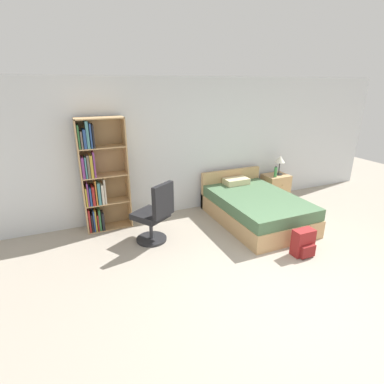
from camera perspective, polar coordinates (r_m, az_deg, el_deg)
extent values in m
plane|color=#A39989|center=(4.10, 21.22, -18.80)|extent=(14.00, 14.00, 0.00)
cube|color=silver|center=(6.03, 1.15, 8.76)|extent=(9.00, 0.06, 2.60)
cube|color=tan|center=(5.33, -20.31, 2.44)|extent=(0.02, 0.31, 1.96)
cube|color=tan|center=(5.42, -12.29, 3.51)|extent=(0.02, 0.31, 1.96)
cube|color=#A48256|center=(5.51, -16.49, 3.41)|extent=(0.78, 0.01, 1.96)
cube|color=tan|center=(5.71, -15.32, -6.36)|extent=(0.74, 0.30, 0.02)
cube|color=maroon|center=(5.55, -18.98, -5.08)|extent=(0.03, 0.20, 0.41)
cube|color=black|center=(5.58, -18.53, -5.36)|extent=(0.02, 0.23, 0.33)
cube|color=navy|center=(5.56, -18.19, -5.14)|extent=(0.02, 0.18, 0.38)
cube|color=gold|center=(5.58, -17.94, -4.96)|extent=(0.02, 0.24, 0.39)
cube|color=maroon|center=(5.60, -17.54, -5.30)|extent=(0.02, 0.24, 0.30)
cube|color=#2D6638|center=(5.58, -17.23, -4.91)|extent=(0.03, 0.22, 0.39)
cube|color=black|center=(5.59, -16.65, -5.15)|extent=(0.04, 0.21, 0.32)
cube|color=tan|center=(5.52, -15.79, -1.79)|extent=(0.74, 0.30, 0.02)
cube|color=gold|center=(5.38, -19.52, -0.80)|extent=(0.03, 0.19, 0.32)
cube|color=#7A387F|center=(5.38, -19.27, -0.30)|extent=(0.02, 0.22, 0.40)
cube|color=navy|center=(5.40, -18.82, -0.67)|extent=(0.03, 0.21, 0.32)
cube|color=maroon|center=(5.40, -18.34, -0.51)|extent=(0.04, 0.23, 0.33)
cube|color=orange|center=(5.38, -17.87, -0.01)|extent=(0.02, 0.20, 0.43)
cube|color=teal|center=(5.39, -17.35, -0.16)|extent=(0.04, 0.20, 0.39)
cube|color=beige|center=(5.41, -16.74, -0.24)|extent=(0.04, 0.22, 0.35)
cube|color=beige|center=(5.39, -16.33, 0.24)|extent=(0.03, 0.20, 0.44)
cube|color=tan|center=(5.36, -16.28, 3.09)|extent=(0.74, 0.30, 0.02)
cube|color=#7A387F|center=(5.24, -20.09, 4.41)|extent=(0.04, 0.21, 0.35)
cube|color=teal|center=(5.23, -19.61, 4.44)|extent=(0.02, 0.18, 0.35)
cube|color=#665B51|center=(5.23, -19.18, 4.67)|extent=(0.04, 0.19, 0.38)
cube|color=gold|center=(5.23, -18.63, 4.70)|extent=(0.04, 0.17, 0.38)
cube|color=#7A387F|center=(5.25, -18.21, 5.08)|extent=(0.03, 0.23, 0.43)
cube|color=tan|center=(5.24, -16.80, 8.22)|extent=(0.74, 0.30, 0.02)
cube|color=#2D6638|center=(5.16, -20.86, 9.83)|extent=(0.03, 0.25, 0.38)
cube|color=#665B51|center=(5.14, -20.34, 9.29)|extent=(0.03, 0.19, 0.28)
cube|color=navy|center=(5.16, -19.84, 9.55)|extent=(0.04, 0.23, 0.30)
cube|color=teal|center=(5.16, -19.38, 10.32)|extent=(0.04, 0.25, 0.43)
cube|color=navy|center=(5.17, -18.83, 10.17)|extent=(0.03, 0.25, 0.39)
cube|color=black|center=(5.16, -18.38, 10.11)|extent=(0.03, 0.22, 0.37)
cube|color=tan|center=(5.17, -17.34, 13.31)|extent=(0.78, 0.31, 0.02)
cube|color=tan|center=(5.78, 12.10, -4.11)|extent=(1.35, 2.01, 0.32)
cube|color=#4C704C|center=(5.68, 12.29, -1.70)|extent=(1.33, 1.97, 0.21)
cube|color=tan|center=(6.45, 7.35, 0.93)|extent=(1.35, 0.08, 0.77)
cube|color=beige|center=(6.21, 8.41, 2.06)|extent=(0.50, 0.30, 0.12)
cylinder|color=#232326|center=(5.13, -7.70, -8.85)|extent=(0.50, 0.50, 0.04)
cylinder|color=#333338|center=(5.03, -7.81, -6.81)|extent=(0.06, 0.06, 0.37)
cube|color=black|center=(4.93, -7.93, -4.38)|extent=(0.66, 0.66, 0.10)
cube|color=black|center=(4.64, -5.52, -1.64)|extent=(0.41, 0.30, 0.53)
cube|color=tan|center=(6.97, 15.56, 0.93)|extent=(0.54, 0.43, 0.56)
sphere|color=tan|center=(6.77, 16.83, 1.24)|extent=(0.02, 0.02, 0.02)
cylinder|color=#333333|center=(6.93, 16.15, 3.30)|extent=(0.17, 0.17, 0.02)
cylinder|color=#333333|center=(6.90, 16.27, 4.40)|extent=(0.02, 0.02, 0.26)
cone|color=white|center=(6.85, 16.43, 6.07)|extent=(0.21, 0.21, 0.15)
cylinder|color=#3F8C4C|center=(6.71, 15.64, 3.67)|extent=(0.06, 0.06, 0.22)
cylinder|color=#2D2D33|center=(6.68, 15.73, 4.67)|extent=(0.04, 0.04, 0.02)
cube|color=maroon|center=(4.91, 20.36, -8.96)|extent=(0.32, 0.18, 0.42)
cube|color=maroon|center=(4.88, 21.20, -10.52)|extent=(0.25, 0.06, 0.19)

